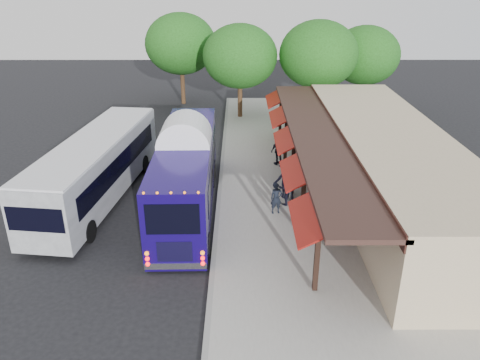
% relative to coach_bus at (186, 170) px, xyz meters
% --- Properties ---
extents(ground, '(90.00, 90.00, 0.00)m').
position_rel_coach_bus_xyz_m(ground, '(1.45, -2.88, -1.97)').
color(ground, black).
rests_on(ground, ground).
extents(sidewalk, '(10.00, 40.00, 0.15)m').
position_rel_coach_bus_xyz_m(sidewalk, '(6.45, 1.12, -1.90)').
color(sidewalk, '#9E9B93').
rests_on(sidewalk, ground).
extents(curb, '(0.20, 40.00, 0.16)m').
position_rel_coach_bus_xyz_m(curb, '(1.50, 1.12, -1.90)').
color(curb, gray).
rests_on(curb, ground).
extents(station_shelter, '(8.15, 20.00, 3.60)m').
position_rel_coach_bus_xyz_m(station_shelter, '(9.83, 1.12, -0.13)').
color(station_shelter, tan).
rests_on(station_shelter, ground).
extents(coach_bus, '(2.63, 11.56, 3.67)m').
position_rel_coach_bus_xyz_m(coach_bus, '(0.00, 0.00, 0.00)').
color(coach_bus, '#140755').
rests_on(coach_bus, ground).
extents(city_bus, '(3.96, 12.09, 3.19)m').
position_rel_coach_bus_xyz_m(city_bus, '(-4.59, 1.01, -0.21)').
color(city_bus, gray).
rests_on(city_bus, ground).
extents(ped_a, '(0.61, 0.46, 1.53)m').
position_rel_coach_bus_xyz_m(ped_a, '(4.27, -0.92, -1.06)').
color(ped_a, black).
rests_on(ped_a, sidewalk).
extents(ped_b, '(1.01, 0.87, 1.79)m').
position_rel_coach_bus_xyz_m(ped_b, '(4.85, -0.02, -0.93)').
color(ped_b, black).
rests_on(ped_b, sidewalk).
extents(ped_c, '(1.14, 0.94, 1.82)m').
position_rel_coach_bus_xyz_m(ped_c, '(4.85, 5.21, -0.91)').
color(ped_c, black).
rests_on(ped_c, sidewalk).
extents(ped_d, '(1.36, 0.91, 1.96)m').
position_rel_coach_bus_xyz_m(ped_d, '(4.85, 0.79, -0.84)').
color(ped_d, black).
rests_on(ped_d, sidewalk).
extents(sign_board, '(0.07, 0.49, 1.07)m').
position_rel_coach_bus_xyz_m(sign_board, '(4.99, -0.32, -1.10)').
color(sign_board, black).
rests_on(sign_board, sidewalk).
extents(tree_left, '(5.63, 5.63, 7.21)m').
position_rel_coach_bus_xyz_m(tree_left, '(2.59, 15.30, 2.84)').
color(tree_left, '#382314').
rests_on(tree_left, ground).
extents(tree_mid, '(5.87, 5.87, 7.52)m').
position_rel_coach_bus_xyz_m(tree_mid, '(8.42, 14.88, 3.04)').
color(tree_mid, '#382314').
rests_on(tree_mid, ground).
extents(tree_right, '(5.39, 5.39, 6.91)m').
position_rel_coach_bus_xyz_m(tree_right, '(12.45, 16.99, 2.63)').
color(tree_right, '#382314').
rests_on(tree_right, ground).
extents(tree_far, '(5.97, 5.97, 7.64)m').
position_rel_coach_bus_xyz_m(tree_far, '(-2.38, 19.84, 3.12)').
color(tree_far, '#382314').
rests_on(tree_far, ground).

